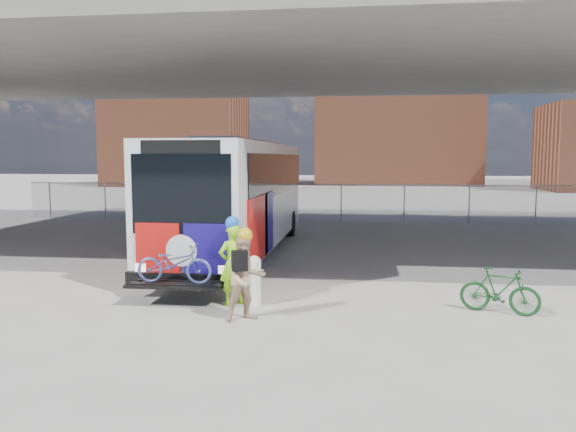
% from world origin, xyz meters
% --- Properties ---
extents(ground, '(160.00, 160.00, 0.00)m').
position_xyz_m(ground, '(0.00, 0.00, 0.00)').
color(ground, '#9E9991').
rests_on(ground, ground).
extents(bus, '(2.67, 12.90, 3.69)m').
position_xyz_m(bus, '(-2.00, 2.72, 2.11)').
color(bus, silver).
rests_on(bus, ground).
extents(overpass, '(40.00, 16.00, 7.95)m').
position_xyz_m(overpass, '(0.00, 4.00, 6.54)').
color(overpass, '#605E59').
rests_on(overpass, ground).
extents(chainlink_fence, '(30.00, 0.06, 30.00)m').
position_xyz_m(chainlink_fence, '(0.00, 12.00, 1.42)').
color(chainlink_fence, gray).
rests_on(chainlink_fence, ground).
extents(brick_buildings, '(54.00, 22.00, 12.00)m').
position_xyz_m(brick_buildings, '(1.23, 48.23, 5.42)').
color(brick_buildings, brown).
rests_on(brick_buildings, ground).
extents(smokestack, '(2.20, 2.20, 25.00)m').
position_xyz_m(smokestack, '(14.00, 55.00, 12.50)').
color(smokestack, brown).
rests_on(smokestack, ground).
extents(bollard, '(0.28, 0.28, 1.07)m').
position_xyz_m(bollard, '(-0.33, -3.62, 0.57)').
color(bollard, beige).
rests_on(bollard, ground).
extents(cyclist_hivis, '(0.75, 0.72, 1.90)m').
position_xyz_m(cyclist_hivis, '(-0.80, -3.62, 0.92)').
color(cyclist_hivis, '#94EC18').
rests_on(cyclist_hivis, ground).
extents(cyclist_tan, '(1.01, 0.95, 1.81)m').
position_xyz_m(cyclist_tan, '(-0.29, -4.73, 0.85)').
color(cyclist_tan, tan).
rests_on(cyclist_tan, ground).
extents(bike_parked, '(1.61, 0.98, 0.94)m').
position_xyz_m(bike_parked, '(4.69, -3.62, 0.47)').
color(bike_parked, '#16451E').
rests_on(bike_parked, ground).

